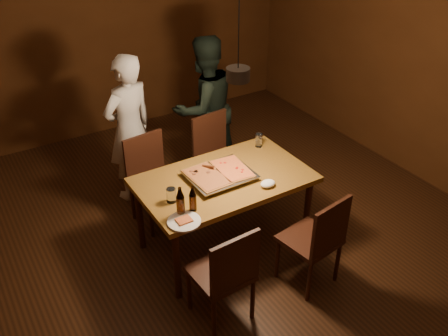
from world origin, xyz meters
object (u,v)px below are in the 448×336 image
beer_bottle_a (180,201)px  beer_bottle_b (193,198)px  pizza_tray (220,176)px  diner_dark (205,108)px  chair_far_right (215,148)px  chair_near_right (319,235)px  chair_far_left (151,172)px  diner_white (130,129)px  chair_near_left (227,269)px  pendant_lamp (238,73)px  plate_slice (184,221)px  dining_table (224,185)px

beer_bottle_a → beer_bottle_b: beer_bottle_a is taller
pizza_tray → diner_dark: size_ratio=0.34×
chair_far_right → chair_near_right: same height
chair_far_left → diner_white: bearing=-97.5°
chair_near_left → beer_bottle_b: 0.61m
chair_near_right → pizza_tray: bearing=107.3°
chair_far_left → beer_bottle_a: (-0.18, -1.01, 0.34)m
chair_near_right → pizza_tray: size_ratio=0.88×
beer_bottle_a → chair_far_left: bearing=79.8°
chair_far_right → pizza_tray: chair_far_right is taller
pendant_lamp → pizza_tray: bearing=108.4°
pendant_lamp → beer_bottle_a: bearing=-169.7°
chair_near_left → pizza_tray: (0.42, 0.80, 0.24)m
chair_far_right → beer_bottle_b: 1.41m
chair_far_right → beer_bottle_b: (-0.84, -1.08, 0.33)m
diner_white → beer_bottle_a: bearing=66.0°
plate_slice → chair_near_right: bearing=-25.6°
diner_dark → chair_near_right: bearing=80.8°
dining_table → pendant_lamp: pendant_lamp is taller
diner_dark → beer_bottle_b: bearing=52.0°
chair_near_right → chair_near_left: bearing=167.7°
chair_far_right → diner_dark: (0.13, 0.44, 0.26)m
plate_slice → chair_near_left: bearing=-72.7°
chair_near_left → diner_white: 2.04m
chair_far_right → diner_dark: bearing=-111.8°
chair_far_right → plate_slice: (-0.98, -1.18, 0.22)m
chair_near_right → plate_slice: bearing=145.7°
diner_white → diner_dark: 0.89m
chair_far_left → plate_slice: chair_far_left is taller
diner_dark → pendant_lamp: (-0.50, -1.42, 0.96)m
pendant_lamp → dining_table: bearing=98.1°
pizza_tray → beer_bottle_b: (-0.42, -0.29, 0.09)m
plate_slice → pendant_lamp: 1.19m
diner_dark → chair_near_left: bearing=58.9°
dining_table → chair_far_right: chair_far_right is taller
beer_bottle_b → diner_white: (0.09, 1.50, -0.08)m
chair_far_right → chair_near_left: 1.81m
dining_table → plate_slice: size_ratio=5.74×
plate_slice → pizza_tray: bearing=35.0°
chair_near_right → beer_bottle_a: size_ratio=1.96×
chair_far_left → plate_slice: bearing=72.8°
pizza_tray → beer_bottle_b: 0.51m
chair_near_right → plate_slice: (-0.97, 0.46, 0.22)m
beer_bottle_b → pendant_lamp: pendant_lamp is taller
chair_far_left → beer_bottle_a: 1.08m
beer_bottle_b → chair_near_right: bearing=-34.1°
plate_slice → diner_white: bearing=82.2°
dining_table → diner_white: size_ratio=0.95×
pendant_lamp → chair_far_right: bearing=69.3°
beer_bottle_a → diner_dark: diner_dark is taller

